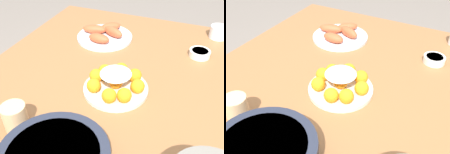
% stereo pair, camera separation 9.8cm
% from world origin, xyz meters
% --- Properties ---
extents(dining_table, '(1.29, 1.06, 0.73)m').
position_xyz_m(dining_table, '(0.00, 0.00, 0.65)').
color(dining_table, '#936038').
rests_on(dining_table, ground_plane).
extents(cake_plate, '(0.24, 0.24, 0.09)m').
position_xyz_m(cake_plate, '(0.05, 0.05, 0.77)').
color(cake_plate, silver).
rests_on(cake_plate, dining_table).
extents(sauce_bowl, '(0.09, 0.09, 0.03)m').
position_xyz_m(sauce_bowl, '(-0.32, 0.31, 0.75)').
color(sauce_bowl, silver).
rests_on(sauce_bowl, dining_table).
extents(seafood_platter, '(0.27, 0.27, 0.06)m').
position_xyz_m(seafood_platter, '(-0.32, -0.15, 0.75)').
color(seafood_platter, silver).
rests_on(seafood_platter, dining_table).
extents(cup_near, '(0.07, 0.07, 0.09)m').
position_xyz_m(cup_near, '(0.34, -0.17, 0.78)').
color(cup_near, '#DBB27F').
rests_on(cup_near, dining_table).
extents(cup_far, '(0.08, 0.08, 0.06)m').
position_xyz_m(cup_far, '(-0.53, 0.37, 0.76)').
color(cup_far, white).
rests_on(cup_far, dining_table).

